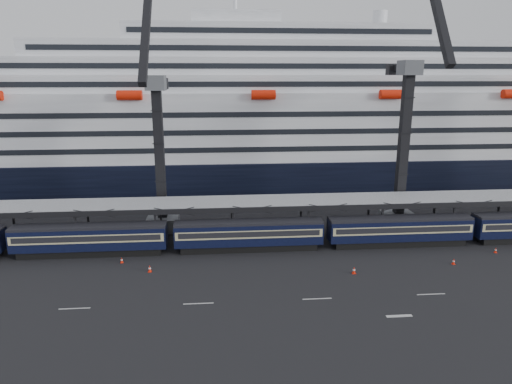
{
  "coord_description": "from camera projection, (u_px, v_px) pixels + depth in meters",
  "views": [
    {
      "loc": [
        -11.69,
        -45.46,
        22.12
      ],
      "look_at": [
        -7.08,
        10.0,
        7.73
      ],
      "focal_mm": 32.0,
      "sensor_mm": 36.0,
      "label": 1
    }
  ],
  "objects": [
    {
      "name": "ground",
      "position": [
        327.0,
        281.0,
        50.34
      ],
      "size": [
        260.0,
        260.0,
        0.0
      ],
      "primitive_type": "plane",
      "color": "black",
      "rests_on": "ground"
    },
    {
      "name": "lane_markings",
      "position": [
        419.0,
        301.0,
        45.94
      ],
      "size": [
        111.0,
        4.27,
        0.02
      ],
      "color": "beige",
      "rests_on": "ground"
    },
    {
      "name": "train",
      "position": [
        275.0,
        233.0,
        59.06
      ],
      "size": [
        133.05,
        3.0,
        4.05
      ],
      "color": "black",
      "rests_on": "ground"
    },
    {
      "name": "canopy",
      "position": [
        305.0,
        201.0,
        62.53
      ],
      "size": [
        130.0,
        6.25,
        5.53
      ],
      "color": "gray",
      "rests_on": "ground"
    },
    {
      "name": "cruise_ship",
      "position": [
        271.0,
        125.0,
        91.53
      ],
      "size": [
        214.09,
        28.84,
        34.0
      ],
      "color": "black",
      "rests_on": "ground"
    },
    {
      "name": "crane_dark_near",
      "position": [
        159.0,
        150.0,
        63.68
      ],
      "size": [
        4.5,
        17.75,
        35.08
      ],
      "color": "#515459",
      "rests_on": "ground"
    },
    {
      "name": "crane_dark_mid",
      "position": [
        405.0,
        138.0,
        65.16
      ],
      "size": [
        4.5,
        18.24,
        39.64
      ],
      "color": "#515459",
      "rests_on": "ground"
    },
    {
      "name": "traffic_cone_b",
      "position": [
        122.0,
        260.0,
        55.1
      ],
      "size": [
        0.35,
        0.35,
        0.71
      ],
      "color": "red",
      "rests_on": "ground"
    },
    {
      "name": "traffic_cone_c",
      "position": [
        150.0,
        268.0,
        52.57
      ],
      "size": [
        0.41,
        0.41,
        0.82
      ],
      "color": "red",
      "rests_on": "ground"
    },
    {
      "name": "traffic_cone_d",
      "position": [
        354.0,
        270.0,
        52.11
      ],
      "size": [
        0.42,
        0.42,
        0.84
      ],
      "color": "red",
      "rests_on": "ground"
    },
    {
      "name": "traffic_cone_e",
      "position": [
        454.0,
        261.0,
        54.67
      ],
      "size": [
        0.36,
        0.36,
        0.72
      ],
      "color": "red",
      "rests_on": "ground"
    },
    {
      "name": "traffic_cone_f",
      "position": [
        496.0,
        250.0,
        58.23
      ],
      "size": [
        0.35,
        0.35,
        0.69
      ],
      "color": "red",
      "rests_on": "ground"
    }
  ]
}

